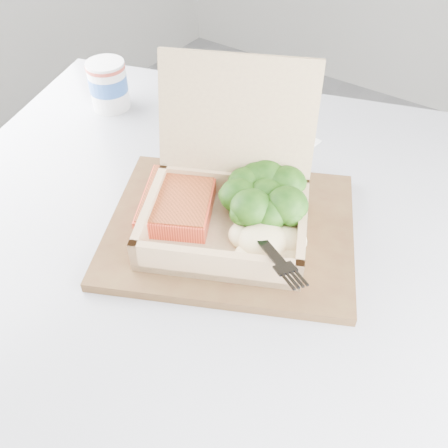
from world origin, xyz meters
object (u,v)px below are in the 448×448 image
Objects in this scene: cafe_table at (218,335)px; serving_tray at (231,228)px; paper_cup at (108,84)px; takeout_container at (229,190)px.

serving_tray reaches higher than cafe_table.
cafe_table is 0.20m from serving_tray.
paper_cup is at bearing 158.07° from serving_tray.
paper_cup reaches higher than serving_tray.
cafe_table is 12.92× the size of paper_cup.
cafe_table is 0.45m from paper_cup.
serving_tray is (-0.00, 0.04, 0.20)m from cafe_table.
serving_tray is at bearing 93.70° from cafe_table.
takeout_container is at bearing 104.90° from cafe_table.
takeout_container is 3.19× the size of paper_cup.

